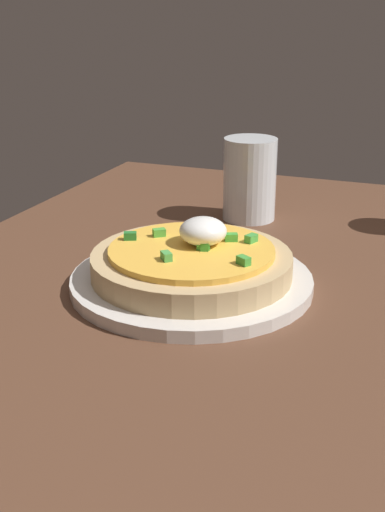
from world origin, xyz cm
name	(u,v)px	position (x,y,z in cm)	size (l,w,h in cm)	color
dining_table	(228,306)	(0.00, 0.00, 1.42)	(96.13, 69.54, 2.85)	brown
plate	(192,280)	(-0.28, -3.90, 3.48)	(24.38, 24.38, 1.26)	silver
pizza	(193,260)	(-0.34, -3.86, 5.68)	(20.12, 20.12, 5.75)	tan
cup_near	(250,183)	(-23.98, -5.05, 7.60)	(6.88, 6.88, 10.68)	silver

